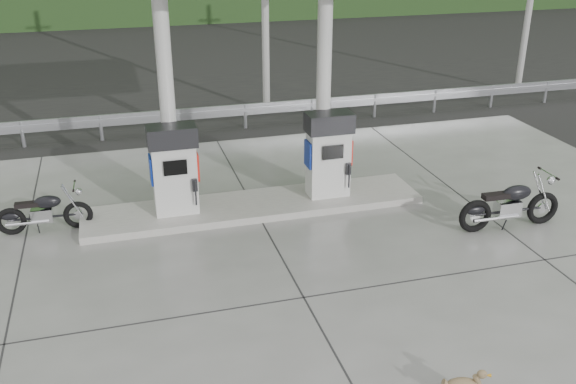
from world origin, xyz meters
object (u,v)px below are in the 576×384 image
object	(u,v)px
gas_pump_left	(174,170)
motorcycle_right	(510,205)
gas_pump_right	(328,155)
motorcycle_left	(44,212)

from	to	relation	value
gas_pump_left	motorcycle_right	distance (m)	6.59
gas_pump_right	motorcycle_right	distance (m)	3.75
gas_pump_left	gas_pump_right	xyz separation A→B (m)	(3.20, 0.00, 0.00)
gas_pump_left	motorcycle_right	bearing A→B (deg)	-19.33
motorcycle_left	motorcycle_right	size ratio (longest dim) A/B	0.83
gas_pump_right	motorcycle_right	xyz separation A→B (m)	(3.00, -2.17, -0.57)
gas_pump_left	gas_pump_right	distance (m)	3.20
motorcycle_left	gas_pump_left	bearing A→B (deg)	-1.15
motorcycle_right	gas_pump_right	bearing A→B (deg)	145.40
motorcycle_right	motorcycle_left	bearing A→B (deg)	166.57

